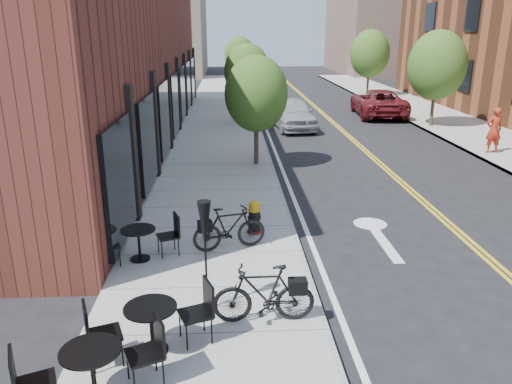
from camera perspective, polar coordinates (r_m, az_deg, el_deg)
name	(u,v)px	position (r m, az deg, el deg)	size (l,w,h in m)	color
ground	(314,290)	(9.76, 6.66, -11.04)	(120.00, 120.00, 0.00)	black
sidewalk_near	(218,159)	(18.98, -4.37, 3.81)	(4.00, 70.00, 0.12)	#9E9B93
building_near	(113,59)	(22.96, -16.08, 14.36)	(5.00, 28.00, 7.00)	#4F2119
bg_building_left	(166,26)	(56.75, -10.20, 18.13)	(8.00, 14.00, 10.00)	#726656
bg_building_right	(383,17)	(60.99, 14.33, 18.79)	(10.00, 16.00, 12.00)	brown
tree_near_a	(256,94)	(17.55, 0.03, 11.15)	(2.20, 2.20, 3.81)	#382B1E
tree_near_b	(247,72)	(25.49, -1.01, 13.57)	(2.30, 2.30, 3.98)	#382B1E
tree_near_c	(242,65)	(33.48, -1.56, 14.34)	(2.10, 2.10, 3.67)	#382B1E
tree_near_d	(239,55)	(41.45, -1.91, 15.43)	(2.40, 2.40, 4.11)	#382B1E
tree_far_b	(437,65)	(26.48, 19.99, 13.44)	(2.80, 2.80, 4.62)	#382B1E
tree_far_c	(370,54)	(37.82, 12.87, 15.15)	(2.80, 2.80, 4.62)	#382B1E
fire_hydrant	(254,217)	(11.81, -0.19, -2.88)	(0.42, 0.42, 0.81)	maroon
bicycle_left	(264,294)	(8.30, 0.89, -11.56)	(0.48, 1.68, 1.01)	black
bicycle_right	(229,228)	(10.90, -3.06, -4.15)	(0.46, 1.63, 0.98)	black
bistro_set_a	(92,367)	(7.10, -18.20, -18.46)	(1.84, 1.13, 0.98)	black
bistro_set_b	(151,322)	(7.77, -11.88, -14.36)	(1.85, 1.06, 0.98)	black
bistro_set_c	(139,240)	(10.70, -13.25, -5.32)	(1.69, 0.96, 0.90)	black
patio_umbrella	(205,233)	(8.29, -5.86, -4.70)	(0.32, 0.32, 1.97)	black
parked_car_a	(292,113)	(25.11, 4.17, 8.97)	(1.79, 4.46, 1.52)	#A6A8AE
parked_car_b	(269,103)	(29.13, 1.55, 10.15)	(1.48, 4.25, 1.40)	black
parked_car_c	(259,84)	(38.63, 0.36, 12.26)	(2.20, 5.41, 1.57)	silver
parked_car_far	(378,103)	(29.61, 13.79, 9.89)	(2.51, 5.45, 1.51)	maroon
pedestrian	(494,130)	(21.55, 25.55, 6.39)	(0.65, 0.42, 1.77)	#A82A16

